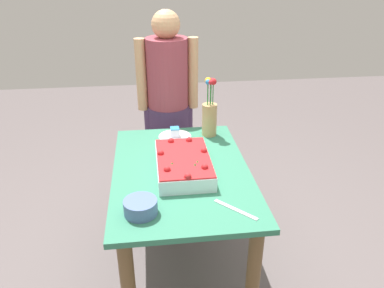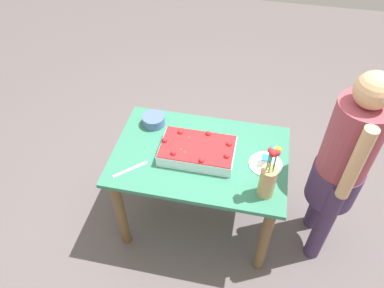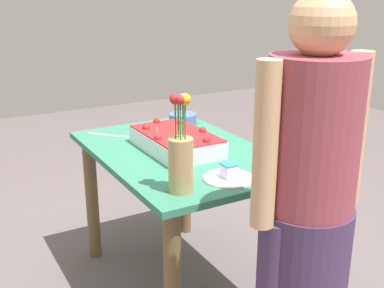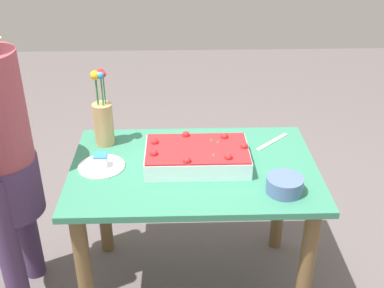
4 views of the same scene
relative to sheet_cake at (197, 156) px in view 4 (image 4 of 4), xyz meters
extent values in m
plane|color=#615758|center=(-0.02, -0.01, -0.79)|extent=(8.00, 8.00, 0.00)
cube|color=#347C5E|center=(-0.02, -0.01, -0.06)|extent=(1.13, 0.75, 0.03)
cylinder|color=brown|center=(-0.51, -0.31, -0.43)|extent=(0.07, 0.07, 0.71)
cylinder|color=brown|center=(0.48, -0.31, -0.43)|extent=(0.07, 0.07, 0.71)
cylinder|color=brown|center=(-0.51, 0.29, -0.43)|extent=(0.07, 0.07, 0.71)
cylinder|color=brown|center=(0.48, 0.29, -0.43)|extent=(0.07, 0.07, 0.71)
cube|color=white|center=(0.00, 0.00, -0.01)|extent=(0.47, 0.29, 0.08)
cube|color=red|center=(0.00, 0.00, 0.04)|extent=(0.46, 0.28, 0.01)
sphere|color=red|center=(0.21, 0.00, 0.05)|extent=(0.04, 0.04, 0.04)
sphere|color=red|center=(0.13, 0.10, 0.05)|extent=(0.04, 0.04, 0.04)
sphere|color=red|center=(-0.05, 0.12, 0.05)|extent=(0.04, 0.04, 0.04)
sphere|color=red|center=(-0.19, 0.05, 0.05)|extent=(0.04, 0.04, 0.04)
sphere|color=red|center=(-0.19, -0.05, 0.05)|extent=(0.04, 0.04, 0.04)
sphere|color=red|center=(-0.05, -0.12, 0.05)|extent=(0.04, 0.04, 0.04)
sphere|color=red|center=(0.13, -0.10, 0.05)|extent=(0.04, 0.04, 0.04)
cone|color=#2D8438|center=(0.10, 0.05, 0.04)|extent=(0.02, 0.02, 0.02)
cone|color=#2D8438|center=(0.07, -0.07, 0.04)|extent=(0.02, 0.02, 0.02)
cone|color=#2D8438|center=(0.07, 0.07, 0.04)|extent=(0.02, 0.02, 0.02)
cylinder|color=white|center=(-0.44, -0.01, -0.04)|extent=(0.21, 0.21, 0.01)
cube|color=white|center=(-0.44, -0.01, -0.01)|extent=(0.06, 0.06, 0.05)
cube|color=#2E7EBD|center=(-0.44, -0.01, 0.02)|extent=(0.06, 0.06, 0.01)
cube|color=silver|center=(0.39, 0.20, -0.04)|extent=(0.19, 0.18, 0.00)
cylinder|color=tan|center=(-0.45, 0.22, 0.06)|extent=(0.10, 0.10, 0.21)
cylinder|color=#2D8438|center=(-0.43, 0.22, 0.24)|extent=(0.01, 0.01, 0.15)
sphere|color=red|center=(-0.43, 0.22, 0.32)|extent=(0.03, 0.03, 0.03)
cylinder|color=#2D8438|center=(-0.44, 0.24, 0.24)|extent=(0.01, 0.01, 0.15)
sphere|color=red|center=(-0.44, 0.24, 0.32)|extent=(0.04, 0.04, 0.04)
cylinder|color=#2D8438|center=(-0.47, 0.23, 0.24)|extent=(0.01, 0.01, 0.15)
sphere|color=red|center=(-0.47, 0.23, 0.32)|extent=(0.04, 0.04, 0.04)
cylinder|color=#2D8438|center=(-0.47, 0.21, 0.24)|extent=(0.01, 0.01, 0.15)
sphere|color=yellow|center=(-0.47, 0.21, 0.32)|extent=(0.04, 0.04, 0.04)
cylinder|color=#2D8438|center=(-0.44, 0.20, 0.24)|extent=(0.01, 0.01, 0.15)
sphere|color=#2D7FC0|center=(-0.44, 0.20, 0.32)|extent=(0.03, 0.03, 0.03)
cylinder|color=#50699E|center=(0.36, -0.23, -0.01)|extent=(0.16, 0.16, 0.07)
cylinder|color=#443055|center=(-0.88, -0.15, -0.40)|extent=(0.11, 0.11, 0.78)
cylinder|color=#443055|center=(-0.88, 0.11, -0.40)|extent=(0.11, 0.11, 0.78)
cylinder|color=#443055|center=(-0.88, -0.02, -0.13)|extent=(0.31, 0.32, 0.28)
cylinder|color=tan|center=(-0.88, 0.16, 0.25)|extent=(0.08, 0.08, 0.52)
camera|label=1|loc=(1.78, -0.17, 1.00)|focal=35.00mm
camera|label=2|loc=(-0.30, 1.62, 1.74)|focal=35.00mm
camera|label=3|loc=(-1.95, 1.03, 0.70)|focal=45.00mm
camera|label=4|loc=(-0.08, -1.90, 1.12)|focal=45.00mm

